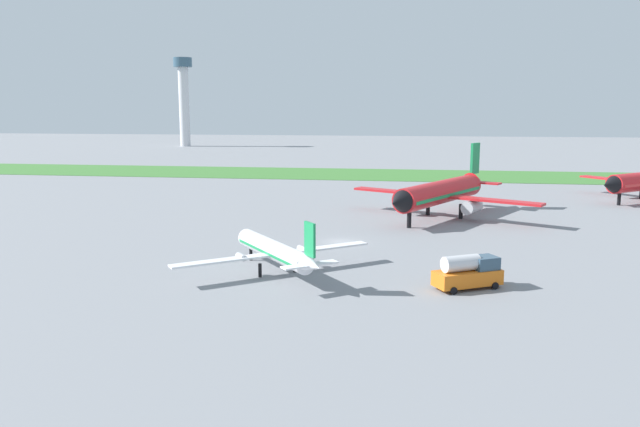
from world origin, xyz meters
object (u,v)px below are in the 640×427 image
Objects in this scene: airplane_midfield_jet at (442,192)px; control_tower at (184,95)px; airplane_foreground_turboprop at (275,250)px; fuel_truck_near_gate at (469,272)px.

control_tower reaches higher than airplane_midfield_jet.
airplane_midfield_jet is 40.40m from airplane_foreground_turboprop.
control_tower is at bearing 87.68° from fuel_truck_near_gate.
fuel_truck_near_gate is at bearing -135.58° from airplane_foreground_turboprop.
airplane_midfield_jet is at bearing 62.05° from fuel_truck_near_gate.
airplane_foreground_turboprop is 0.48× the size of control_tower.
airplane_midfield_jet is at bearing -58.10° from control_tower.
airplane_midfield_jet is 197.26m from control_tower.
airplane_foreground_turboprop is at bearing 142.85° from fuel_truck_near_gate.
airplane_midfield_jet reaches higher than airplane_foreground_turboprop.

